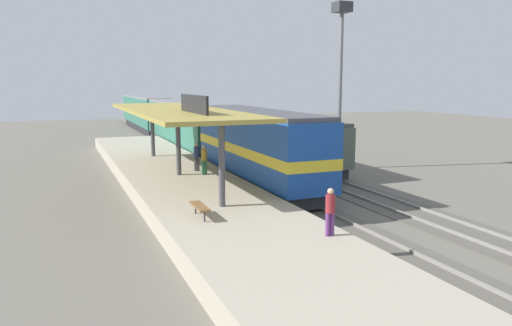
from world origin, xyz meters
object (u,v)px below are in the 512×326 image
object	(u,v)px
person_waiting	(330,209)
person_boarding	(197,155)
locomotive	(257,147)
passenger_carriage_rear	(145,112)
light_mast	(341,51)
person_walking	(204,158)
passenger_carriage_front	(184,125)
platform_bench	(200,207)
freight_car	(292,142)

from	to	relation	value
person_waiting	person_boarding	bearing A→B (deg)	93.49
locomotive	passenger_carriage_rear	distance (m)	38.80
locomotive	light_mast	bearing A→B (deg)	24.41
person_walking	person_waiting	bearing A→B (deg)	-86.46
passenger_carriage_front	person_waiting	distance (m)	30.73
locomotive	person_walking	distance (m)	3.28
platform_bench	passenger_carriage_rear	bearing A→B (deg)	82.79
locomotive	person_boarding	bearing A→B (deg)	152.98
platform_bench	person_walking	xyz separation A→B (m)	(2.78, 8.93, 0.51)
locomotive	person_boarding	xyz separation A→B (m)	(-3.29, 1.68, -0.56)
passenger_carriage_rear	freight_car	bearing A→B (deg)	-82.33
platform_bench	person_boarding	distance (m)	10.67
passenger_carriage_front	person_boarding	xyz separation A→B (m)	(-3.29, -16.32, -0.46)
passenger_carriage_rear	passenger_carriage_front	bearing A→B (deg)	-90.00
light_mast	person_boarding	bearing A→B (deg)	-170.46
person_boarding	passenger_carriage_rear	bearing A→B (deg)	84.94
passenger_carriage_rear	person_walking	xyz separation A→B (m)	(-3.22, -38.50, -0.46)
passenger_carriage_rear	freight_car	size ratio (longest dim) A/B	1.67
light_mast	person_walking	distance (m)	13.22
light_mast	person_walking	bearing A→B (deg)	-163.62
person_waiting	person_boarding	world-z (taller)	same
person_waiting	locomotive	bearing A→B (deg)	79.17
platform_bench	passenger_carriage_front	size ratio (longest dim) A/B	0.08
passenger_carriage_rear	person_boarding	distance (m)	37.27
freight_car	light_mast	bearing A→B (deg)	-18.87
light_mast	person_boarding	xyz separation A→B (m)	(-11.09, -1.86, -6.54)
locomotive	person_waiting	xyz separation A→B (m)	(-2.42, -12.63, -0.56)
platform_bench	light_mast	xyz separation A→B (m)	(13.80, 12.17, 7.05)
passenger_carriage_rear	person_waiting	xyz separation A→B (m)	(-2.42, -51.43, -0.46)
passenger_carriage_rear	light_mast	size ratio (longest dim) A/B	1.71
light_mast	person_waiting	xyz separation A→B (m)	(-10.22, -16.17, -6.54)
light_mast	person_waiting	world-z (taller)	light_mast
locomotive	person_boarding	size ratio (longest dim) A/B	8.44
platform_bench	light_mast	size ratio (longest dim) A/B	0.15
passenger_carriage_front	passenger_carriage_rear	bearing A→B (deg)	90.00
light_mast	locomotive	bearing A→B (deg)	-155.59
platform_bench	passenger_carriage_rear	size ratio (longest dim) A/B	0.08
light_mast	person_walking	size ratio (longest dim) A/B	6.84
person_walking	person_boarding	size ratio (longest dim) A/B	1.00
platform_bench	person_walking	size ratio (longest dim) A/B	0.99
passenger_carriage_rear	locomotive	bearing A→B (deg)	-90.00
light_mast	person_boarding	world-z (taller)	light_mast
freight_car	platform_bench	bearing A→B (deg)	-128.63
passenger_carriage_rear	platform_bench	bearing A→B (deg)	-97.21
passenger_carriage_front	freight_car	xyz separation A→B (m)	(4.60, -13.37, -0.34)
locomotive	freight_car	world-z (taller)	locomotive
platform_bench	person_walking	distance (m)	9.37
platform_bench	person_boarding	xyz separation A→B (m)	(2.71, 10.31, 0.51)
light_mast	person_boarding	distance (m)	13.01
platform_bench	locomotive	distance (m)	10.56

